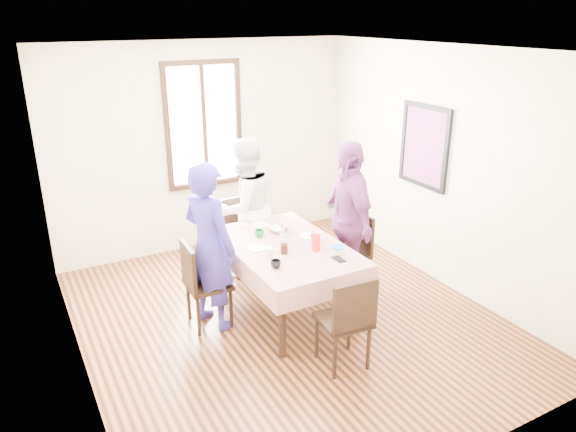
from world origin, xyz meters
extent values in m
plane|color=black|center=(0.00, 0.00, 0.00)|extent=(4.50, 4.50, 0.00)
plane|color=beige|center=(0.00, 2.25, 1.35)|extent=(4.00, 0.00, 4.00)
plane|color=beige|center=(2.00, 0.00, 1.35)|extent=(0.00, 4.50, 4.50)
cube|color=black|center=(0.00, 2.23, 1.65)|extent=(1.02, 0.06, 1.62)
cube|color=white|center=(0.00, 2.24, 1.65)|extent=(0.90, 0.02, 1.50)
cube|color=red|center=(1.98, 0.30, 1.55)|extent=(0.04, 0.76, 0.96)
cube|color=black|center=(0.06, 0.15, 0.38)|extent=(0.97, 1.55, 0.75)
cube|color=#5F0003|center=(0.06, 0.15, 0.76)|extent=(1.09, 1.67, 0.01)
cube|color=black|center=(-0.74, 0.30, 0.46)|extent=(0.44, 0.44, 0.91)
cube|color=black|center=(0.87, 0.20, 0.46)|extent=(0.45, 0.45, 0.91)
cube|color=black|center=(0.06, 1.22, 0.46)|extent=(0.44, 0.44, 0.91)
cube|color=black|center=(0.06, -0.91, 0.46)|extent=(0.45, 0.45, 0.91)
imported|color=navy|center=(-0.72, 0.30, 0.86)|extent=(0.62, 0.73, 1.71)
imported|color=white|center=(0.06, 1.20, 0.84)|extent=(0.94, 0.81, 1.68)
imported|color=#793A78|center=(0.85, 0.20, 0.88)|extent=(0.63, 1.10, 1.76)
imported|color=black|center=(-0.27, -0.26, 0.80)|extent=(0.12, 0.12, 0.08)
imported|color=red|center=(0.36, 0.06, 0.81)|extent=(0.13, 0.13, 0.09)
imported|color=#0C7226|center=(-0.08, 0.49, 0.80)|extent=(0.11, 0.11, 0.08)
imported|color=white|center=(0.18, 0.52, 0.79)|extent=(0.21, 0.21, 0.05)
cube|color=red|center=(0.26, -0.12, 0.86)|extent=(0.06, 0.06, 0.19)
cylinder|color=white|center=(0.42, -0.26, 0.79)|extent=(0.12, 0.12, 0.06)
cylinder|color=black|center=(-0.04, -0.01, 0.81)|extent=(0.07, 0.07, 0.10)
cylinder|color=silver|center=(-0.22, -0.05, 0.82)|extent=(0.08, 0.08, 0.11)
cube|color=black|center=(0.35, -0.40, 0.77)|extent=(0.08, 0.16, 0.01)
cylinder|color=silver|center=(0.04, 0.16, 0.83)|extent=(0.07, 0.07, 0.14)
cylinder|color=white|center=(-0.24, 0.22, 0.77)|extent=(0.20, 0.20, 0.01)
cylinder|color=white|center=(0.39, 0.24, 0.77)|extent=(0.20, 0.20, 0.01)
cylinder|color=white|center=(0.08, 0.77, 0.77)|extent=(0.20, 0.20, 0.01)
cylinder|color=blue|center=(0.42, -0.26, 0.83)|extent=(0.12, 0.12, 0.01)
camera|label=1|loc=(-2.35, -4.28, 3.00)|focal=33.51mm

